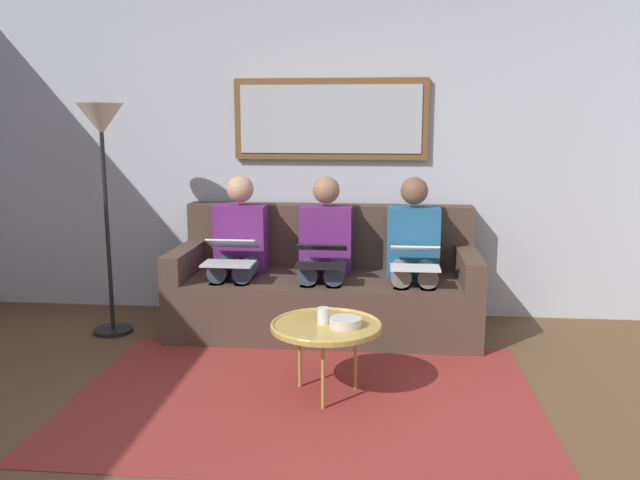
{
  "coord_description": "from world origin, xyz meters",
  "views": [
    {
      "loc": [
        -0.43,
        2.58,
        1.55
      ],
      "look_at": [
        0.0,
        -1.7,
        0.75
      ],
      "focal_mm": 36.56,
      "sensor_mm": 36.0,
      "label": 1
    }
  ],
  "objects_px": {
    "cup": "(324,316)",
    "person_right": "(239,249)",
    "standing_lamp": "(102,145)",
    "bowl": "(345,322)",
    "person_left": "(413,252)",
    "coffee_table": "(326,327)",
    "laptop_silver": "(231,252)",
    "person_middle": "(325,250)",
    "couch": "(326,288)",
    "laptop_black": "(322,255)",
    "laptop_white": "(415,257)",
    "framed_mirror": "(330,119)"
  },
  "relations": [
    {
      "from": "framed_mirror",
      "to": "person_right",
      "type": "distance_m",
      "value": 1.23
    },
    {
      "from": "couch",
      "to": "person_right",
      "type": "xyz_separation_m",
      "value": [
        0.64,
        0.07,
        0.3
      ]
    },
    {
      "from": "bowl",
      "to": "standing_lamp",
      "type": "relative_size",
      "value": 0.11
    },
    {
      "from": "bowl",
      "to": "standing_lamp",
      "type": "bearing_deg",
      "value": -28.88
    },
    {
      "from": "couch",
      "to": "cup",
      "type": "relative_size",
      "value": 24.44
    },
    {
      "from": "person_middle",
      "to": "couch",
      "type": "bearing_deg",
      "value": -90.0
    },
    {
      "from": "person_left",
      "to": "laptop_silver",
      "type": "relative_size",
      "value": 2.98
    },
    {
      "from": "person_left",
      "to": "person_middle",
      "type": "distance_m",
      "value": 0.64
    },
    {
      "from": "cup",
      "to": "person_left",
      "type": "bearing_deg",
      "value": -115.6
    },
    {
      "from": "person_right",
      "to": "laptop_silver",
      "type": "bearing_deg",
      "value": 90.0
    },
    {
      "from": "cup",
      "to": "person_left",
      "type": "distance_m",
      "value": 1.26
    },
    {
      "from": "cup",
      "to": "laptop_silver",
      "type": "height_order",
      "value": "laptop_silver"
    },
    {
      "from": "framed_mirror",
      "to": "person_left",
      "type": "bearing_deg",
      "value": 144.47
    },
    {
      "from": "person_middle",
      "to": "standing_lamp",
      "type": "relative_size",
      "value": 0.69
    },
    {
      "from": "bowl",
      "to": "person_left",
      "type": "bearing_deg",
      "value": -109.43
    },
    {
      "from": "coffee_table",
      "to": "laptop_silver",
      "type": "height_order",
      "value": "laptop_silver"
    },
    {
      "from": "couch",
      "to": "laptop_black",
      "type": "bearing_deg",
      "value": 90.0
    },
    {
      "from": "couch",
      "to": "person_middle",
      "type": "bearing_deg",
      "value": 90.0
    },
    {
      "from": "laptop_black",
      "to": "laptop_silver",
      "type": "xyz_separation_m",
      "value": [
        0.64,
        -0.01,
        0.01
      ]
    },
    {
      "from": "cup",
      "to": "standing_lamp",
      "type": "bearing_deg",
      "value": -29.47
    },
    {
      "from": "bowl",
      "to": "person_left",
      "type": "xyz_separation_m",
      "value": [
        -0.42,
        -1.18,
        0.16
      ]
    },
    {
      "from": "standing_lamp",
      "to": "laptop_white",
      "type": "bearing_deg",
      "value": 178.84
    },
    {
      "from": "person_left",
      "to": "laptop_black",
      "type": "relative_size",
      "value": 3.35
    },
    {
      "from": "framed_mirror",
      "to": "person_left",
      "type": "distance_m",
      "value": 1.23
    },
    {
      "from": "person_middle",
      "to": "person_right",
      "type": "bearing_deg",
      "value": 0.0
    },
    {
      "from": "person_right",
      "to": "standing_lamp",
      "type": "relative_size",
      "value": 0.69
    },
    {
      "from": "person_middle",
      "to": "laptop_silver",
      "type": "relative_size",
      "value": 2.98
    },
    {
      "from": "person_right",
      "to": "person_middle",
      "type": "bearing_deg",
      "value": 180.0
    },
    {
      "from": "person_left",
      "to": "laptop_white",
      "type": "relative_size",
      "value": 3.32
    },
    {
      "from": "laptop_white",
      "to": "standing_lamp",
      "type": "xyz_separation_m",
      "value": [
        2.19,
        -0.04,
        0.75
      ]
    },
    {
      "from": "laptop_white",
      "to": "cup",
      "type": "bearing_deg",
      "value": 58.59
    },
    {
      "from": "couch",
      "to": "person_left",
      "type": "bearing_deg",
      "value": 173.87
    },
    {
      "from": "person_right",
      "to": "standing_lamp",
      "type": "distance_m",
      "value": 1.2
    },
    {
      "from": "laptop_white",
      "to": "laptop_silver",
      "type": "bearing_deg",
      "value": -0.57
    },
    {
      "from": "coffee_table",
      "to": "laptop_silver",
      "type": "xyz_separation_m",
      "value": [
        0.76,
        -0.92,
        0.22
      ]
    },
    {
      "from": "framed_mirror",
      "to": "laptop_black",
      "type": "height_order",
      "value": "framed_mirror"
    },
    {
      "from": "coffee_table",
      "to": "laptop_black",
      "type": "relative_size",
      "value": 1.84
    },
    {
      "from": "bowl",
      "to": "person_middle",
      "type": "height_order",
      "value": "person_middle"
    },
    {
      "from": "bowl",
      "to": "person_middle",
      "type": "xyz_separation_m",
      "value": [
        0.22,
        -1.18,
        0.16
      ]
    },
    {
      "from": "person_left",
      "to": "cup",
      "type": "bearing_deg",
      "value": 64.4
    },
    {
      "from": "framed_mirror",
      "to": "standing_lamp",
      "type": "height_order",
      "value": "framed_mirror"
    },
    {
      "from": "person_left",
      "to": "person_middle",
      "type": "height_order",
      "value": "same"
    },
    {
      "from": "laptop_white",
      "to": "person_right",
      "type": "bearing_deg",
      "value": -10.76
    },
    {
      "from": "cup",
      "to": "person_middle",
      "type": "relative_size",
      "value": 0.08
    },
    {
      "from": "cup",
      "to": "person_middle",
      "type": "distance_m",
      "value": 1.14
    },
    {
      "from": "cup",
      "to": "person_right",
      "type": "distance_m",
      "value": 1.36
    },
    {
      "from": "couch",
      "to": "person_left",
      "type": "height_order",
      "value": "person_left"
    },
    {
      "from": "coffee_table",
      "to": "standing_lamp",
      "type": "height_order",
      "value": "standing_lamp"
    },
    {
      "from": "framed_mirror",
      "to": "coffee_table",
      "type": "bearing_deg",
      "value": 94.1
    },
    {
      "from": "laptop_silver",
      "to": "couch",
      "type": "bearing_deg",
      "value": -154.94
    }
  ]
}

